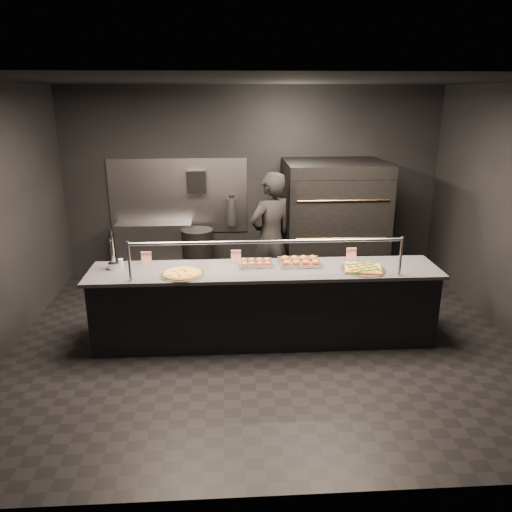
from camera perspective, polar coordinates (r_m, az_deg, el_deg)
name	(u,v)px	position (r m, az deg, el deg)	size (l,w,h in m)	color
room	(263,220)	(5.72, 0.78, 4.13)	(6.04, 6.00, 3.00)	black
service_counter	(265,305)	(6.01, 1.00, -5.57)	(4.10, 0.78, 1.37)	black
pizza_oven	(333,223)	(7.80, 8.76, 3.74)	(1.50, 1.23, 1.91)	black
prep_shelf	(155,250)	(8.25, -11.43, 0.66)	(1.20, 0.35, 0.90)	#99999E
towel_dispenser	(196,182)	(8.00, -6.83, 8.45)	(0.30, 0.20, 0.35)	black
fire_extinguisher	(232,211)	(8.09, -2.79, 5.13)	(0.14, 0.14, 0.51)	#B2B2B7
beer_tap	(113,257)	(6.02, -16.02, -0.11)	(0.13, 0.19, 0.51)	silver
round_pizza	(182,274)	(5.70, -8.43, -2.02)	(0.50, 0.50, 0.03)	silver
slider_tray_a	(256,263)	(5.97, -0.05, -0.79)	(0.47, 0.39, 0.06)	silver
slider_tray_b	(300,261)	(6.02, 5.03, -0.62)	(0.53, 0.41, 0.08)	silver
square_pizza	(363,269)	(5.92, 12.12, -1.43)	(0.52, 0.52, 0.05)	silver
condiment_jar	(123,263)	(6.11, -14.94, -0.76)	(0.14, 0.06, 0.10)	silver
tent_cards	(245,256)	(6.07, -1.23, 0.04)	(2.62, 0.04, 0.15)	white
trash_bin	(198,255)	(8.01, -6.63, 0.13)	(0.50, 0.50, 0.83)	black
worker	(271,239)	(7.00, 1.67, 2.01)	(0.68, 0.45, 1.87)	black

